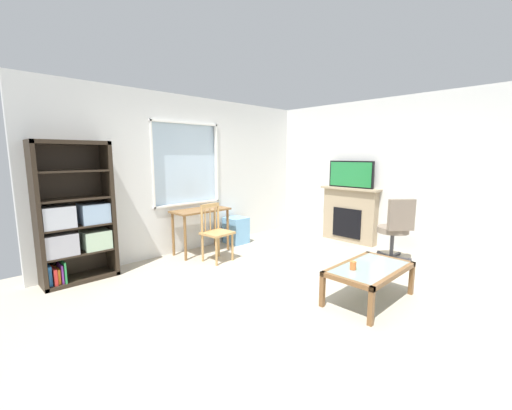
{
  "coord_description": "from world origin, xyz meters",
  "views": [
    {
      "loc": [
        -3.08,
        -2.52,
        1.65
      ],
      "look_at": [
        0.07,
        0.73,
        0.95
      ],
      "focal_mm": 22.48,
      "sensor_mm": 36.0,
      "label": 1
    }
  ],
  "objects_px": {
    "desk_under_window": "(201,217)",
    "wooden_chair": "(216,232)",
    "tv": "(351,174)",
    "coffee_table": "(370,271)",
    "fireplace": "(349,215)",
    "office_chair": "(396,226)",
    "plastic_drawer_unit": "(236,230)",
    "sippy_cup": "(353,265)",
    "bookshelf": "(74,221)"
  },
  "relations": [
    {
      "from": "desk_under_window",
      "to": "wooden_chair",
      "type": "height_order",
      "value": "wooden_chair"
    },
    {
      "from": "tv",
      "to": "coffee_table",
      "type": "relative_size",
      "value": 0.83
    },
    {
      "from": "desk_under_window",
      "to": "fireplace",
      "type": "height_order",
      "value": "fireplace"
    },
    {
      "from": "wooden_chair",
      "to": "coffee_table",
      "type": "xyz_separation_m",
      "value": [
        0.4,
        -2.36,
        -0.12
      ]
    },
    {
      "from": "office_chair",
      "to": "coffee_table",
      "type": "relative_size",
      "value": 0.93
    },
    {
      "from": "plastic_drawer_unit",
      "to": "sippy_cup",
      "type": "height_order",
      "value": "same"
    },
    {
      "from": "sippy_cup",
      "to": "office_chair",
      "type": "bearing_deg",
      "value": 9.19
    },
    {
      "from": "fireplace",
      "to": "coffee_table",
      "type": "distance_m",
      "value": 2.61
    },
    {
      "from": "wooden_chair",
      "to": "office_chair",
      "type": "distance_m",
      "value": 2.83
    },
    {
      "from": "wooden_chair",
      "to": "plastic_drawer_unit",
      "type": "relative_size",
      "value": 1.83
    },
    {
      "from": "office_chair",
      "to": "sippy_cup",
      "type": "distance_m",
      "value": 1.87
    },
    {
      "from": "desk_under_window",
      "to": "coffee_table",
      "type": "bearing_deg",
      "value": -83.69
    },
    {
      "from": "wooden_chair",
      "to": "bookshelf",
      "type": "bearing_deg",
      "value": 160.97
    },
    {
      "from": "desk_under_window",
      "to": "sippy_cup",
      "type": "distance_m",
      "value": 2.79
    },
    {
      "from": "wooden_chair",
      "to": "sippy_cup",
      "type": "relative_size",
      "value": 10.0
    },
    {
      "from": "bookshelf",
      "to": "tv",
      "type": "xyz_separation_m",
      "value": [
        4.33,
        -1.5,
        0.49
      ]
    },
    {
      "from": "plastic_drawer_unit",
      "to": "office_chair",
      "type": "relative_size",
      "value": 0.49
    },
    {
      "from": "plastic_drawer_unit",
      "to": "office_chair",
      "type": "xyz_separation_m",
      "value": [
        1.13,
        -2.54,
        0.31
      ]
    },
    {
      "from": "bookshelf",
      "to": "wooden_chair",
      "type": "bearing_deg",
      "value": -19.03
    },
    {
      "from": "wooden_chair",
      "to": "fireplace",
      "type": "height_order",
      "value": "fireplace"
    },
    {
      "from": "desk_under_window",
      "to": "sippy_cup",
      "type": "bearing_deg",
      "value": -87.88
    },
    {
      "from": "bookshelf",
      "to": "office_chair",
      "type": "height_order",
      "value": "bookshelf"
    },
    {
      "from": "fireplace",
      "to": "wooden_chair",
      "type": "bearing_deg",
      "value": 160.94
    },
    {
      "from": "coffee_table",
      "to": "sippy_cup",
      "type": "height_order",
      "value": "sippy_cup"
    },
    {
      "from": "bookshelf",
      "to": "sippy_cup",
      "type": "bearing_deg",
      "value": -55.42
    },
    {
      "from": "desk_under_window",
      "to": "tv",
      "type": "bearing_deg",
      "value": -29.68
    },
    {
      "from": "tv",
      "to": "office_chair",
      "type": "xyz_separation_m",
      "value": [
        -0.49,
        -1.09,
        -0.75
      ]
    },
    {
      "from": "bookshelf",
      "to": "coffee_table",
      "type": "height_order",
      "value": "bookshelf"
    },
    {
      "from": "coffee_table",
      "to": "desk_under_window",
      "type": "bearing_deg",
      "value": 96.31
    },
    {
      "from": "office_chair",
      "to": "coffee_table",
      "type": "bearing_deg",
      "value": -166.53
    },
    {
      "from": "sippy_cup",
      "to": "tv",
      "type": "bearing_deg",
      "value": 30.81
    },
    {
      "from": "coffee_table",
      "to": "bookshelf",
      "type": "bearing_deg",
      "value": 126.5
    },
    {
      "from": "desk_under_window",
      "to": "wooden_chair",
      "type": "bearing_deg",
      "value": -98.65
    },
    {
      "from": "wooden_chair",
      "to": "desk_under_window",
      "type": "bearing_deg",
      "value": 81.35
    },
    {
      "from": "desk_under_window",
      "to": "office_chair",
      "type": "xyz_separation_m",
      "value": [
        1.95,
        -2.49,
        -0.07
      ]
    },
    {
      "from": "bookshelf",
      "to": "plastic_drawer_unit",
      "type": "height_order",
      "value": "bookshelf"
    },
    {
      "from": "fireplace",
      "to": "office_chair",
      "type": "distance_m",
      "value": 1.21
    },
    {
      "from": "desk_under_window",
      "to": "coffee_table",
      "type": "distance_m",
      "value": 2.91
    },
    {
      "from": "wooden_chair",
      "to": "coffee_table",
      "type": "height_order",
      "value": "wooden_chair"
    },
    {
      "from": "plastic_drawer_unit",
      "to": "sippy_cup",
      "type": "relative_size",
      "value": 5.45
    },
    {
      "from": "tv",
      "to": "sippy_cup",
      "type": "bearing_deg",
      "value": -149.19
    },
    {
      "from": "sippy_cup",
      "to": "wooden_chair",
      "type": "bearing_deg",
      "value": 94.57
    },
    {
      "from": "plastic_drawer_unit",
      "to": "coffee_table",
      "type": "relative_size",
      "value": 0.45
    },
    {
      "from": "tv",
      "to": "bookshelf",
      "type": "bearing_deg",
      "value": 160.88
    },
    {
      "from": "bookshelf",
      "to": "tv",
      "type": "distance_m",
      "value": 4.61
    },
    {
      "from": "desk_under_window",
      "to": "coffee_table",
      "type": "relative_size",
      "value": 0.89
    },
    {
      "from": "wooden_chair",
      "to": "fireplace",
      "type": "relative_size",
      "value": 0.78
    },
    {
      "from": "bookshelf",
      "to": "desk_under_window",
      "type": "distance_m",
      "value": 1.9
    },
    {
      "from": "tv",
      "to": "office_chair",
      "type": "height_order",
      "value": "tv"
    },
    {
      "from": "fireplace",
      "to": "sippy_cup",
      "type": "xyz_separation_m",
      "value": [
        -2.35,
        -1.39,
        -0.08
      ]
    }
  ]
}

